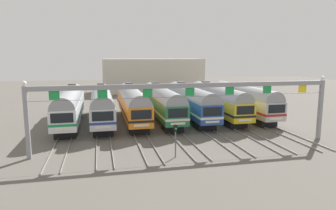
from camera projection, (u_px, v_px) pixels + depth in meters
The scene contains 12 objects.
ground_plane at pixel (162, 120), 43.32m from camera, with size 160.00×160.00×0.00m, color #5B564F.
track_bed at pixel (144, 102), 59.67m from camera, with size 26.49×70.00×0.15m.
commuter_train_white at pixel (70, 105), 40.15m from camera, with size 2.88×18.06×5.05m.
commuter_train_silver at pixel (102, 104), 41.06m from camera, with size 2.88×18.06×5.05m.
commuter_train_orange at pixel (132, 103), 41.98m from camera, with size 2.88×18.06×5.05m.
commuter_train_green at pixel (162, 102), 42.89m from camera, with size 2.88×18.06×5.05m.
commuter_train_blue at pixel (190, 101), 43.81m from camera, with size 2.88×18.06×5.05m.
commuter_train_yellow at pixel (217, 100), 44.72m from camera, with size 2.88×18.06×5.05m.
commuter_train_stainless at pixel (243, 99), 45.63m from camera, with size 2.88×18.06×4.77m.
catenary_gantry at pixel (190, 94), 29.46m from camera, with size 30.23×0.44×6.97m.
yard_signal_mast at pixel (176, 135), 27.05m from camera, with size 0.28×0.35×3.05m.
maintenance_building at pixel (152, 75), 78.38m from camera, with size 25.18×10.00×8.41m, color beige.
Camera 1 is at (-8.59, -41.55, 9.04)m, focal length 32.38 mm.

